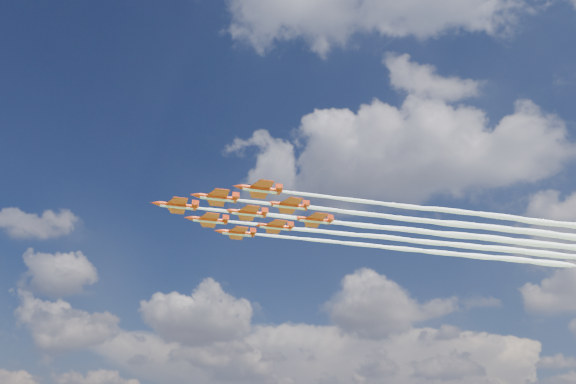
% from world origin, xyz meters
% --- Properties ---
extents(jet_lead, '(87.69, 65.87, 2.97)m').
position_xyz_m(jet_lead, '(29.03, 24.37, 73.20)').
color(jet_lead, red).
extents(jet_row2_port, '(87.69, 65.87, 2.97)m').
position_xyz_m(jet_row2_port, '(40.79, 23.81, 73.20)').
color(jet_row2_port, red).
extents(jet_row2_starb, '(87.69, 65.87, 2.97)m').
position_xyz_m(jet_row2_starb, '(31.93, 35.78, 73.20)').
color(jet_row2_starb, red).
extents(jet_row3_port, '(87.69, 65.87, 2.97)m').
position_xyz_m(jet_row3_port, '(52.56, 23.25, 73.20)').
color(jet_row3_port, red).
extents(jet_row3_centre, '(87.69, 65.87, 2.97)m').
position_xyz_m(jet_row3_centre, '(43.69, 35.22, 73.20)').
color(jet_row3_centre, red).
extents(jet_row3_starb, '(87.69, 65.87, 2.97)m').
position_xyz_m(jet_row3_starb, '(34.83, 47.20, 73.20)').
color(jet_row3_starb, red).
extents(jet_row4_port, '(87.69, 65.87, 2.97)m').
position_xyz_m(jet_row4_port, '(55.45, 34.66, 73.20)').
color(jet_row4_port, red).
extents(jet_row4_starb, '(87.69, 65.87, 2.97)m').
position_xyz_m(jet_row4_starb, '(46.59, 46.64, 73.20)').
color(jet_row4_starb, red).
extents(jet_tail, '(87.69, 65.87, 2.97)m').
position_xyz_m(jet_tail, '(58.35, 46.08, 73.20)').
color(jet_tail, red).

